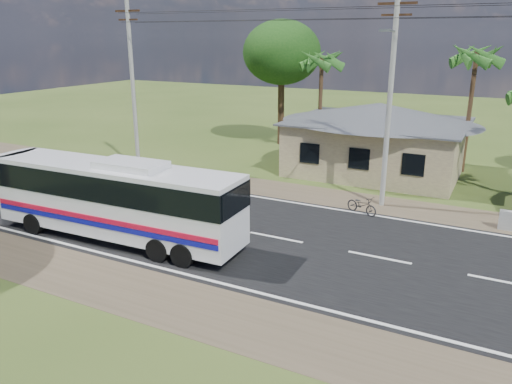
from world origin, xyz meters
The scene contains 9 objects.
ground centered at (0.00, 0.00, 0.00)m, with size 120.00×120.00×0.00m, color #324819.
road centered at (0.00, 0.00, 0.01)m, with size 120.00×16.00×0.03m.
house centered at (1.00, 13.00, 2.64)m, with size 12.40×10.00×5.00m.
utility_poles centered at (2.67, 6.49, 5.77)m, with size 32.80×2.22×11.00m.
palm_mid centered at (6.00, 15.50, 7.16)m, with size 2.80×2.80×8.20m.
palm_far centered at (-4.00, 16.00, 6.68)m, with size 2.80×2.80×7.70m.
tree_behind_house centered at (-8.00, 18.00, 7.12)m, with size 6.00×6.00×9.61m.
coach_bus centered at (-5.95, -3.23, 2.03)m, with size 11.53×2.82×3.55m.
motorcycle centered at (2.44, 4.70, 0.46)m, with size 0.60×1.74×0.91m, color black.
Camera 1 is at (8.39, -18.22, 8.39)m, focal length 35.00 mm.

